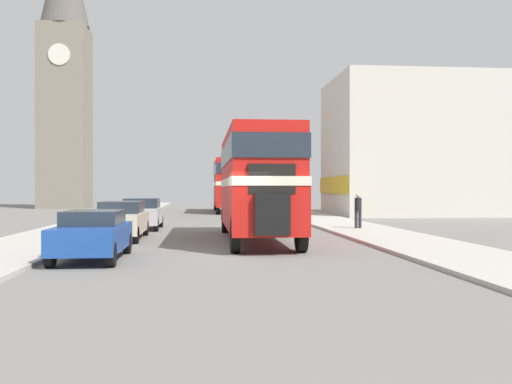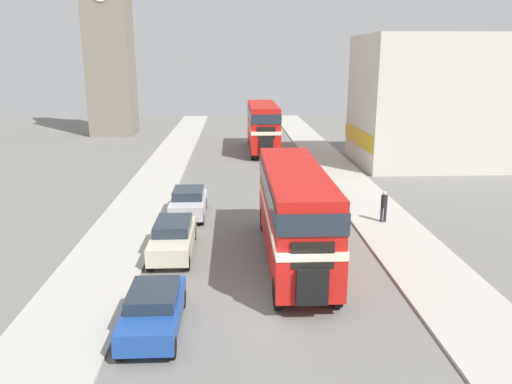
{
  "view_description": "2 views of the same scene",
  "coord_description": "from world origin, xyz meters",
  "px_view_note": "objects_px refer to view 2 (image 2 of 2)",
  "views": [
    {
      "loc": [
        -0.73,
        -17.45,
        2.01
      ],
      "look_at": [
        1.3,
        4.36,
        1.87
      ],
      "focal_mm": 40.0,
      "sensor_mm": 36.0,
      "label": 1
    },
    {
      "loc": [
        -1.21,
        -15.59,
        8.43
      ],
      "look_at": [
        0.0,
        10.82,
        1.36
      ],
      "focal_mm": 35.0,
      "sensor_mm": 36.0,
      "label": 2
    }
  ],
  "objects_px": {
    "double_decker_bus": "(294,207)",
    "bus_distant": "(263,123)",
    "car_parked_near": "(153,309)",
    "car_parked_mid": "(173,237)",
    "car_parked_far": "(188,202)",
    "pedestrian_walking": "(384,205)"
  },
  "relations": [
    {
      "from": "double_decker_bus",
      "to": "car_parked_mid",
      "type": "bearing_deg",
      "value": 168.35
    },
    {
      "from": "car_parked_near",
      "to": "car_parked_far",
      "type": "relative_size",
      "value": 1.01
    },
    {
      "from": "car_parked_near",
      "to": "car_parked_mid",
      "type": "xyz_separation_m",
      "value": [
        -0.12,
        6.54,
        0.05
      ]
    },
    {
      "from": "car_parked_far",
      "to": "pedestrian_walking",
      "type": "relative_size",
      "value": 2.36
    },
    {
      "from": "double_decker_bus",
      "to": "pedestrian_walking",
      "type": "bearing_deg",
      "value": 41.7
    },
    {
      "from": "double_decker_bus",
      "to": "bus_distant",
      "type": "distance_m",
      "value": 26.51
    },
    {
      "from": "bus_distant",
      "to": "car_parked_mid",
      "type": "distance_m",
      "value": 26.08
    },
    {
      "from": "bus_distant",
      "to": "car_parked_mid",
      "type": "bearing_deg",
      "value": -102.16
    },
    {
      "from": "bus_distant",
      "to": "car_parked_near",
      "type": "distance_m",
      "value": 32.46
    },
    {
      "from": "double_decker_bus",
      "to": "bus_distant",
      "type": "height_order",
      "value": "bus_distant"
    },
    {
      "from": "double_decker_bus",
      "to": "car_parked_mid",
      "type": "xyz_separation_m",
      "value": [
        -5.24,
        1.08,
        -1.66
      ]
    },
    {
      "from": "bus_distant",
      "to": "pedestrian_walking",
      "type": "height_order",
      "value": "bus_distant"
    },
    {
      "from": "double_decker_bus",
      "to": "pedestrian_walking",
      "type": "relative_size",
      "value": 6.25
    },
    {
      "from": "double_decker_bus",
      "to": "bus_distant",
      "type": "relative_size",
      "value": 0.99
    },
    {
      "from": "double_decker_bus",
      "to": "bus_distant",
      "type": "xyz_separation_m",
      "value": [
        0.24,
        26.51,
        0.18
      ]
    },
    {
      "from": "bus_distant",
      "to": "pedestrian_walking",
      "type": "xyz_separation_m",
      "value": [
        5.08,
        -21.76,
        -1.56
      ]
    },
    {
      "from": "pedestrian_walking",
      "to": "car_parked_mid",
      "type": "bearing_deg",
      "value": -160.87
    },
    {
      "from": "car_parked_mid",
      "to": "car_parked_far",
      "type": "height_order",
      "value": "car_parked_far"
    },
    {
      "from": "car_parked_mid",
      "to": "car_parked_far",
      "type": "relative_size",
      "value": 1.16
    },
    {
      "from": "double_decker_bus",
      "to": "car_parked_far",
      "type": "xyz_separation_m",
      "value": [
        -5.02,
        6.58,
        -1.66
      ]
    },
    {
      "from": "car_parked_mid",
      "to": "bus_distant",
      "type": "bearing_deg",
      "value": 77.84
    },
    {
      "from": "car_parked_near",
      "to": "pedestrian_walking",
      "type": "xyz_separation_m",
      "value": [
        10.44,
        10.2,
        0.33
      ]
    }
  ]
}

